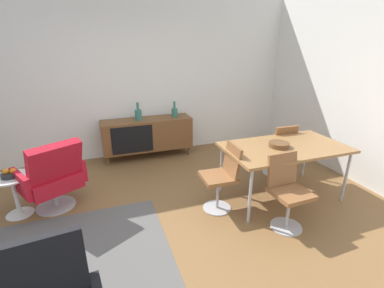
{
  "coord_description": "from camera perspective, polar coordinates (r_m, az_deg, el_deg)",
  "views": [
    {
      "loc": [
        -0.47,
        -2.45,
        2.03
      ],
      "look_at": [
        0.56,
        0.47,
        0.87
      ],
      "focal_mm": 25.72,
      "sensor_mm": 36.0,
      "label": 1
    }
  ],
  "objects": [
    {
      "name": "sideboard",
      "position": [
        5.07,
        -9.26,
        2.03
      ],
      "size": [
        1.6,
        0.45,
        0.72
      ],
      "color": "brown",
      "rests_on": "ground_plane"
    },
    {
      "name": "dining_chair_near_window",
      "position": [
        3.46,
        6.38,
        -6.41
      ],
      "size": [
        0.44,
        0.42,
        0.86
      ],
      "color": "brown",
      "rests_on": "ground_plane"
    },
    {
      "name": "dining_chair_front_left",
      "position": [
        3.31,
        19.14,
        -8.83
      ],
      "size": [
        0.42,
        0.44,
        0.86
      ],
      "color": "brown",
      "rests_on": "ground_plane"
    },
    {
      "name": "wooden_bowl_on_table",
      "position": [
        3.74,
        17.58,
        -0.12
      ],
      "size": [
        0.26,
        0.26,
        0.06
      ],
      "primitive_type": "cylinder",
      "color": "brown",
      "rests_on": "dining_table"
    },
    {
      "name": "vase_sculptural_dark",
      "position": [
        4.95,
        -11.08,
        6.08
      ],
      "size": [
        0.12,
        0.12,
        0.31
      ],
      "color": "#337266",
      "rests_on": "sideboard"
    },
    {
      "name": "lounge_chair_red",
      "position": [
        3.83,
        -26.98,
        -5.91
      ],
      "size": [
        0.88,
        0.87,
        0.95
      ],
      "color": "red",
      "rests_on": "ground_plane"
    },
    {
      "name": "fruit_bowl",
      "position": [
        3.92,
        -33.54,
        -5.19
      ],
      "size": [
        0.2,
        0.2,
        0.11
      ],
      "color": "#262628",
      "rests_on": "side_table_round"
    },
    {
      "name": "area_rug",
      "position": [
        3.17,
        -26.34,
        -21.69
      ],
      "size": [
        2.2,
        1.7,
        0.01
      ],
      "primitive_type": "cube",
      "color": "#595654",
      "rests_on": "ground_plane"
    },
    {
      "name": "vase_cobalt",
      "position": [
        5.08,
        -3.64,
        6.65
      ],
      "size": [
        0.11,
        0.11,
        0.29
      ],
      "color": "#337266",
      "rests_on": "sideboard"
    },
    {
      "name": "side_table_round",
      "position": [
        4.01,
        -32.88,
        -8.23
      ],
      "size": [
        0.44,
        0.44,
        0.52
      ],
      "color": "white",
      "rests_on": "ground_plane"
    },
    {
      "name": "ground_plane",
      "position": [
        3.22,
        -7.03,
        -18.75
      ],
      "size": [
        8.32,
        8.32,
        0.0
      ],
      "primitive_type": "plane",
      "color": "brown"
    },
    {
      "name": "dining_chair_back_right",
      "position": [
        4.51,
        17.6,
        -0.7
      ],
      "size": [
        0.41,
        0.43,
        0.86
      ],
      "color": "brown",
      "rests_on": "ground_plane"
    },
    {
      "name": "wall_back",
      "position": [
        5.11,
        -14.36,
        12.88
      ],
      "size": [
        6.8,
        0.12,
        2.8
      ],
      "primitive_type": "cube",
      "color": "white",
      "rests_on": "ground_plane"
    },
    {
      "name": "dining_table",
      "position": [
        3.81,
        18.65,
        -1.02
      ],
      "size": [
        1.6,
        0.9,
        0.74
      ],
      "color": "olive",
      "rests_on": "ground_plane"
    }
  ]
}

